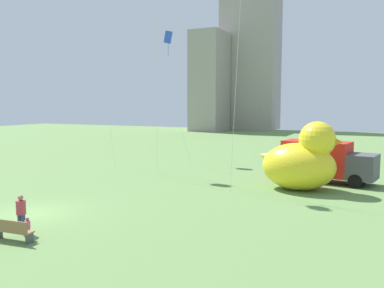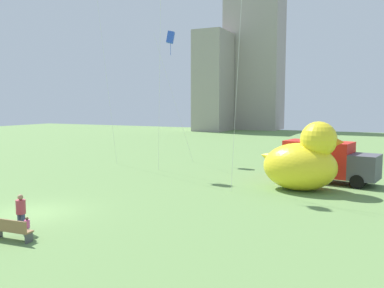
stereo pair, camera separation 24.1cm
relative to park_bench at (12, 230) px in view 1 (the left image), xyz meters
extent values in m
plane|color=#63884A|center=(-2.47, 3.35, -0.48)|extent=(140.00, 140.00, 0.00)
cube|color=olive|center=(-0.01, 0.08, -0.06)|extent=(1.78, 0.59, 0.06)
cube|color=olive|center=(0.01, -0.12, 0.20)|extent=(1.74, 0.21, 0.45)
cube|color=#47474C|center=(0.78, 0.14, -0.28)|extent=(0.11, 0.38, 0.39)
cylinder|color=#38476B|center=(-0.64, 0.95, -0.08)|extent=(0.18, 0.18, 0.81)
cylinder|color=#38476B|center=(-0.43, 0.95, -0.08)|extent=(0.18, 0.18, 0.81)
cylinder|color=#B23F4C|center=(-0.53, 0.95, 0.63)|extent=(0.40, 0.40, 0.60)
sphere|color=#A87C5B|center=(-0.53, 0.95, 1.05)|extent=(0.24, 0.24, 0.24)
cylinder|color=silver|center=(0.26, 0.50, -0.26)|extent=(0.10, 0.10, 0.43)
cylinder|color=silver|center=(0.37, 0.50, -0.26)|extent=(0.10, 0.10, 0.43)
cylinder|color=#D85999|center=(0.31, 0.50, 0.12)|extent=(0.22, 0.22, 0.33)
sphere|color=brown|center=(0.31, 0.50, 0.35)|extent=(0.13, 0.13, 0.13)
ellipsoid|color=yellow|center=(8.58, 14.67, 1.03)|extent=(4.62, 3.41, 3.01)
sphere|color=yellow|center=(9.68, 14.67, 2.81)|extent=(2.25, 2.25, 2.25)
cone|color=orange|center=(10.69, 14.67, 2.69)|extent=(1.01, 1.01, 1.01)
cone|color=yellow|center=(6.57, 14.67, 1.53)|extent=(1.38, 1.20, 1.45)
cube|color=red|center=(9.19, 18.27, 1.17)|extent=(4.84, 3.07, 2.40)
cube|color=#4C4C56|center=(12.27, 17.71, 0.81)|extent=(2.13, 2.58, 1.68)
cylinder|color=black|center=(12.07, 17.75, -0.03)|extent=(1.31, 2.52, 0.90)
cylinder|color=black|center=(8.23, 18.45, -0.03)|extent=(1.31, 2.52, 0.90)
cube|color=#9E938C|center=(-18.47, 65.15, 9.55)|extent=(6.07, 8.52, 20.06)
cube|color=#9E938C|center=(-12.47, 73.81, 14.10)|extent=(11.72, 8.21, 29.16)
cylinder|color=silver|center=(5.05, 13.12, 10.48)|extent=(0.49, 1.62, 21.92)
cylinder|color=silver|center=(-8.96, 17.63, 8.94)|extent=(0.69, 2.21, 18.84)
cylinder|color=silver|center=(-2.36, 15.96, 9.39)|extent=(2.34, 3.14, 19.74)
cylinder|color=silver|center=(-4.49, 22.11, 5.46)|extent=(2.95, 2.27, 11.89)
cube|color=blue|center=(-5.61, 23.57, 11.41)|extent=(0.95, 0.83, 1.19)
cylinder|color=blue|center=(-5.61, 23.57, 10.51)|extent=(0.04, 0.04, 1.60)
camera|label=1|loc=(13.00, -10.91, 4.99)|focal=37.18mm
camera|label=2|loc=(13.22, -10.81, 4.99)|focal=37.18mm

